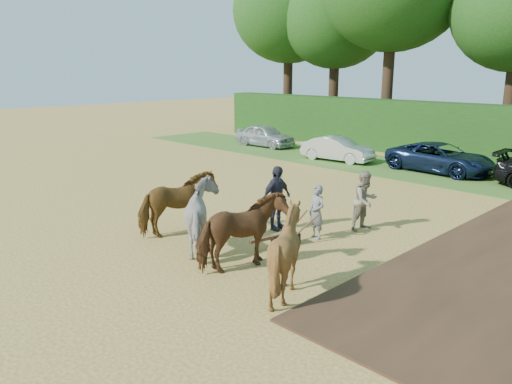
{
  "coord_description": "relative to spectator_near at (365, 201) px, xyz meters",
  "views": [
    {
      "loc": [
        5.34,
        -7.87,
        4.78
      ],
      "look_at": [
        -4.38,
        1.69,
        1.4
      ],
      "focal_mm": 35.0,
      "sensor_mm": 36.0,
      "label": 1
    }
  ],
  "objects": [
    {
      "name": "plough_team",
      "position": [
        -1.1,
        -4.62,
        0.03
      ],
      "size": [
        6.5,
        4.53,
        1.89
      ],
      "color": "brown",
      "rests_on": "ground"
    },
    {
      "name": "spectator_near",
      "position": [
        0.0,
        0.0,
        0.0
      ],
      "size": [
        0.84,
        1.0,
        1.81
      ],
      "primitive_type": "imported",
      "rotation": [
        0.0,
        0.0,
        1.38
      ],
      "color": "#9D957B",
      "rests_on": "ground"
    },
    {
      "name": "spectator_far",
      "position": [
        -1.89,
        -1.9,
        0.08
      ],
      "size": [
        0.48,
        1.15,
        1.97
      ],
      "primitive_type": "imported",
      "rotation": [
        0.0,
        0.0,
        1.57
      ],
      "color": "#242530",
      "rests_on": "ground"
    },
    {
      "name": "ground",
      "position": [
        2.71,
        -4.68,
        -0.91
      ],
      "size": [
        120.0,
        120.0,
        0.0
      ],
      "primitive_type": "plane",
      "color": "gold",
      "rests_on": "ground"
    }
  ]
}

